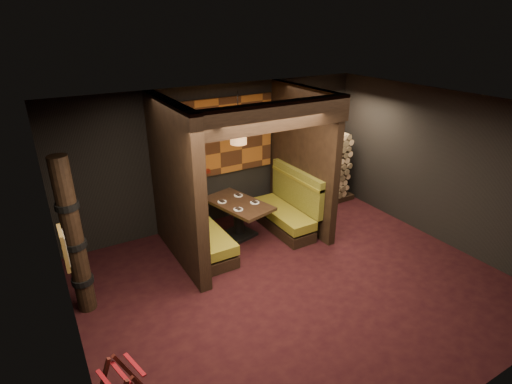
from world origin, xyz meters
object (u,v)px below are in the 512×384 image
object	(u,v)px
booth_bench_left	(201,234)
dining_table	(239,213)
booth_bench_right	(287,211)
pendant_lamp	(238,132)
totem_column	(74,239)
firewood_stack	(319,169)

from	to	relation	value
booth_bench_left	dining_table	size ratio (longest dim) A/B	1.06
booth_bench_right	pendant_lamp	bearing A→B (deg)	169.72
booth_bench_left	totem_column	bearing A→B (deg)	-165.25
booth_bench_left	totem_column	xyz separation A→B (m)	(-2.09, -0.55, 0.79)
totem_column	firewood_stack	distance (m)	5.49
booth_bench_left	pendant_lamp	size ratio (longest dim) A/B	1.71
booth_bench_right	booth_bench_left	bearing A→B (deg)	180.00
booth_bench_right	dining_table	world-z (taller)	booth_bench_right
totem_column	booth_bench_right	bearing A→B (deg)	7.86
booth_bench_left	pendant_lamp	bearing A→B (deg)	11.20
dining_table	pendant_lamp	xyz separation A→B (m)	(-0.00, -0.05, 1.65)
firewood_stack	booth_bench_left	bearing A→B (deg)	-167.83
totem_column	firewood_stack	xyz separation A→B (m)	(5.33, 1.25, -0.37)
booth_bench_right	firewood_stack	size ratio (longest dim) A/B	0.92
dining_table	totem_column	xyz separation A→B (m)	(-2.99, -0.78, 0.70)
booth_bench_right	dining_table	size ratio (longest dim) A/B	1.06
booth_bench_right	totem_column	bearing A→B (deg)	-172.14
booth_bench_right	dining_table	xyz separation A→B (m)	(-0.99, 0.23, 0.09)
pendant_lamp	firewood_stack	distance (m)	2.74
dining_table	firewood_stack	distance (m)	2.41
booth_bench_left	dining_table	bearing A→B (deg)	14.22
dining_table	firewood_stack	bearing A→B (deg)	11.37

